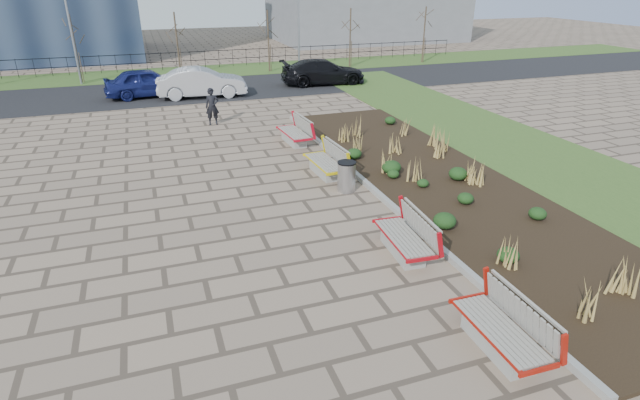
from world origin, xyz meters
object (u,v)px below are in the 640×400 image
object	(u,v)px
car_black	(323,72)
lamp_east	(298,25)
litter_bin	(346,177)
bench_b	(403,235)
car_silver	(202,82)
car_blue	(147,82)
pedestrian	(212,107)
bench_a	(500,327)
lamp_west	(72,33)
bench_c	(325,160)
bench_d	(294,131)

from	to	relation	value
car_black	lamp_east	xyz separation A→B (m)	(-0.05, 4.82, 2.28)
litter_bin	lamp_east	size ratio (longest dim) A/B	0.16
bench_b	car_silver	world-z (taller)	car_silver
bench_b	car_blue	xyz separation A→B (m)	(-5.18, 19.82, 0.29)
pedestrian	car_black	xyz separation A→B (m)	(7.68, 6.90, -0.05)
bench_a	car_black	xyz separation A→B (m)	(5.05, 23.50, 0.26)
lamp_east	bench_a	bearing A→B (deg)	-100.01
car_blue	lamp_east	xyz separation A→B (m)	(10.18, 4.91, 2.25)
car_black	bench_b	bearing A→B (deg)	170.65
pedestrian	lamp_west	distance (m)	13.53
bench_a	car_black	distance (m)	24.04
car_silver	car_black	xyz separation A→B (m)	(7.44, 1.16, -0.04)
lamp_west	car_silver	bearing A→B (deg)	-42.16
car_blue	car_silver	size ratio (longest dim) A/B	0.95
bench_a	car_blue	xyz separation A→B (m)	(-5.18, 23.41, 0.29)
lamp_west	bench_a	bearing A→B (deg)	-72.37
bench_b	litter_bin	world-z (taller)	bench_b
bench_c	lamp_east	xyz separation A→B (m)	(5.00, 19.19, 2.54)
bench_a	bench_c	xyz separation A→B (m)	(0.00, 9.13, 0.00)
bench_b	bench_d	xyz separation A→B (m)	(0.00, 9.18, 0.00)
pedestrian	car_blue	distance (m)	7.27
litter_bin	car_black	bearing A→B (deg)	72.91
car_blue	bench_c	bearing A→B (deg)	-166.33
bench_a	lamp_east	world-z (taller)	lamp_east
car_silver	lamp_east	world-z (taller)	lamp_east
lamp_east	car_blue	bearing A→B (deg)	-154.23
bench_d	lamp_west	bearing A→B (deg)	115.96
bench_d	car_black	size ratio (longest dim) A/B	0.41
litter_bin	lamp_west	bearing A→B (deg)	113.85
bench_b	car_silver	xyz separation A→B (m)	(-2.39, 18.74, 0.31)
car_black	pedestrian	bearing A→B (deg)	136.82
lamp_west	lamp_east	size ratio (longest dim) A/B	1.00
pedestrian	bench_b	bearing A→B (deg)	-72.22
lamp_west	bench_b	bearing A→B (deg)	-70.00
pedestrian	lamp_east	distance (m)	14.17
litter_bin	car_blue	xyz separation A→B (m)	(-5.34, 15.81, 0.32)
car_blue	car_silver	distance (m)	2.99
car_blue	car_black	size ratio (longest dim) A/B	0.88
bench_a	car_silver	distance (m)	22.47
bench_b	car_black	size ratio (longest dim) A/B	0.41
bench_a	pedestrian	size ratio (longest dim) A/B	1.29
bench_d	car_black	world-z (taller)	car_black
car_blue	car_silver	world-z (taller)	car_silver
bench_c	pedestrian	world-z (taller)	pedestrian
bench_b	car_silver	distance (m)	18.90
bench_c	lamp_west	world-z (taller)	lamp_west
bench_c	litter_bin	world-z (taller)	bench_c
car_black	car_silver	bearing A→B (deg)	103.77
lamp_west	lamp_east	distance (m)	14.00
lamp_west	litter_bin	bearing A→B (deg)	-66.15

